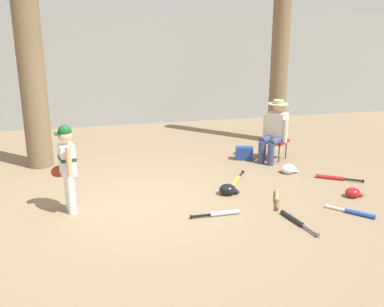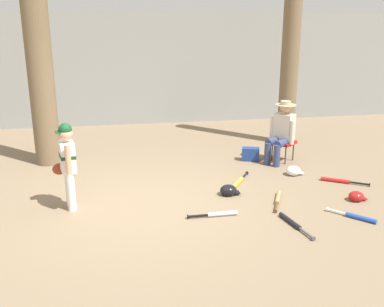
{
  "view_description": "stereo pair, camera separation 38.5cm",
  "coord_description": "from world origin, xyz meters",
  "px_view_note": "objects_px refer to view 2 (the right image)",
  "views": [
    {
      "loc": [
        -0.75,
        -6.17,
        2.75
      ],
      "look_at": [
        0.75,
        0.13,
        0.75
      ],
      "focal_mm": 41.65,
      "sensor_mm": 36.0,
      "label": 1
    },
    {
      "loc": [
        -0.38,
        -6.25,
        2.75
      ],
      "look_at": [
        0.75,
        0.13,
        0.75
      ],
      "focal_mm": 41.65,
      "sensor_mm": 36.0,
      "label": 2
    }
  ],
  "objects_px": {
    "batting_helmet_black": "(229,190)",
    "bat_wood_tan": "(278,199)",
    "tree_near_player": "(35,17)",
    "tree_behind_spectator": "(291,50)",
    "bat_red_barrel": "(339,181)",
    "batting_helmet_white": "(294,171)",
    "young_ballplayer": "(67,161)",
    "bat_black_composite": "(292,223)",
    "seated_spectator": "(281,130)",
    "folding_stool": "(283,143)",
    "bat_aluminum_silver": "(218,214)",
    "bat_blue_youth": "(357,217)",
    "handbag_beside_stool": "(251,154)",
    "batting_helmet_red": "(356,196)",
    "bat_yellow_trainer": "(239,182)"
  },
  "relations": [
    {
      "from": "seated_spectator",
      "to": "bat_aluminum_silver",
      "type": "relative_size",
      "value": 1.65
    },
    {
      "from": "young_ballplayer",
      "to": "bat_red_barrel",
      "type": "distance_m",
      "value": 4.54
    },
    {
      "from": "batting_helmet_white",
      "to": "batting_helmet_red",
      "type": "distance_m",
      "value": 1.38
    },
    {
      "from": "tree_near_player",
      "to": "folding_stool",
      "type": "height_order",
      "value": "tree_near_player"
    },
    {
      "from": "bat_yellow_trainer",
      "to": "batting_helmet_black",
      "type": "distance_m",
      "value": 0.57
    },
    {
      "from": "bat_blue_youth",
      "to": "batting_helmet_red",
      "type": "bearing_deg",
      "value": 61.52
    },
    {
      "from": "seated_spectator",
      "to": "bat_aluminum_silver",
      "type": "distance_m",
      "value": 2.92
    },
    {
      "from": "bat_wood_tan",
      "to": "bat_aluminum_silver",
      "type": "xyz_separation_m",
      "value": [
        -1.04,
        -0.38,
        0.0
      ]
    },
    {
      "from": "bat_blue_youth",
      "to": "batting_helmet_black",
      "type": "bearing_deg",
      "value": 143.06
    },
    {
      "from": "bat_blue_youth",
      "to": "batting_helmet_black",
      "type": "relative_size",
      "value": 1.79
    },
    {
      "from": "seated_spectator",
      "to": "handbag_beside_stool",
      "type": "relative_size",
      "value": 3.53
    },
    {
      "from": "tree_near_player",
      "to": "folding_stool",
      "type": "bearing_deg",
      "value": -8.37
    },
    {
      "from": "handbag_beside_stool",
      "to": "bat_wood_tan",
      "type": "height_order",
      "value": "handbag_beside_stool"
    },
    {
      "from": "handbag_beside_stool",
      "to": "bat_blue_youth",
      "type": "relative_size",
      "value": 0.6
    },
    {
      "from": "folding_stool",
      "to": "bat_red_barrel",
      "type": "relative_size",
      "value": 0.79
    },
    {
      "from": "handbag_beside_stool",
      "to": "batting_helmet_red",
      "type": "relative_size",
      "value": 1.19
    },
    {
      "from": "tree_near_player",
      "to": "tree_behind_spectator",
      "type": "bearing_deg",
      "value": 6.72
    },
    {
      "from": "tree_near_player",
      "to": "bat_black_composite",
      "type": "xyz_separation_m",
      "value": [
        3.65,
        -3.42,
        -2.71
      ]
    },
    {
      "from": "seated_spectator",
      "to": "batting_helmet_black",
      "type": "height_order",
      "value": "seated_spectator"
    },
    {
      "from": "young_ballplayer",
      "to": "folding_stool",
      "type": "height_order",
      "value": "young_ballplayer"
    },
    {
      "from": "batting_helmet_white",
      "to": "handbag_beside_stool",
      "type": "bearing_deg",
      "value": 118.24
    },
    {
      "from": "tree_near_player",
      "to": "batting_helmet_white",
      "type": "relative_size",
      "value": 19.75
    },
    {
      "from": "bat_red_barrel",
      "to": "batting_helmet_black",
      "type": "distance_m",
      "value": 2.03
    },
    {
      "from": "bat_wood_tan",
      "to": "tree_behind_spectator",
      "type": "bearing_deg",
      "value": 66.97
    },
    {
      "from": "seated_spectator",
      "to": "bat_black_composite",
      "type": "relative_size",
      "value": 1.51
    },
    {
      "from": "young_ballplayer",
      "to": "tree_behind_spectator",
      "type": "bearing_deg",
      "value": 32.73
    },
    {
      "from": "young_ballplayer",
      "to": "seated_spectator",
      "type": "bearing_deg",
      "value": 21.93
    },
    {
      "from": "batting_helmet_white",
      "to": "bat_wood_tan",
      "type": "bearing_deg",
      "value": -122.96
    },
    {
      "from": "handbag_beside_stool",
      "to": "bat_wood_tan",
      "type": "xyz_separation_m",
      "value": [
        -0.19,
        -2.04,
        -0.1
      ]
    },
    {
      "from": "tree_near_player",
      "to": "batting_helmet_black",
      "type": "bearing_deg",
      "value": -36.03
    },
    {
      "from": "tree_behind_spectator",
      "to": "young_ballplayer",
      "type": "relative_size",
      "value": 3.55
    },
    {
      "from": "folding_stool",
      "to": "bat_red_barrel",
      "type": "height_order",
      "value": "folding_stool"
    },
    {
      "from": "young_ballplayer",
      "to": "tree_near_player",
      "type": "bearing_deg",
      "value": 104.61
    },
    {
      "from": "batting_helmet_black",
      "to": "bat_wood_tan",
      "type": "bearing_deg",
      "value": -27.84
    },
    {
      "from": "tree_behind_spectator",
      "to": "handbag_beside_stool",
      "type": "distance_m",
      "value": 2.53
    },
    {
      "from": "batting_helmet_white",
      "to": "batting_helmet_black",
      "type": "distance_m",
      "value": 1.57
    },
    {
      "from": "bat_yellow_trainer",
      "to": "folding_stool",
      "type": "bearing_deg",
      "value": 41.93
    },
    {
      "from": "tree_behind_spectator",
      "to": "batting_helmet_white",
      "type": "bearing_deg",
      "value": -107.25
    },
    {
      "from": "bat_black_composite",
      "to": "batting_helmet_white",
      "type": "distance_m",
      "value": 2.07
    },
    {
      "from": "bat_wood_tan",
      "to": "batting_helmet_red",
      "type": "relative_size",
      "value": 2.54
    },
    {
      "from": "folding_stool",
      "to": "bat_black_composite",
      "type": "bearing_deg",
      "value": -108.26
    },
    {
      "from": "bat_blue_youth",
      "to": "batting_helmet_red",
      "type": "xyz_separation_m",
      "value": [
        0.33,
        0.61,
        0.04
      ]
    },
    {
      "from": "bat_red_barrel",
      "to": "batting_helmet_white",
      "type": "distance_m",
      "value": 0.8
    },
    {
      "from": "batting_helmet_black",
      "to": "bat_blue_youth",
      "type": "bearing_deg",
      "value": -36.94
    },
    {
      "from": "bat_black_composite",
      "to": "tree_behind_spectator",
      "type": "bearing_deg",
      "value": 70.11
    },
    {
      "from": "bat_wood_tan",
      "to": "bat_black_composite",
      "type": "bearing_deg",
      "value": -96.83
    },
    {
      "from": "bat_black_composite",
      "to": "batting_helmet_black",
      "type": "bearing_deg",
      "value": 116.4
    },
    {
      "from": "bat_black_composite",
      "to": "bat_blue_youth",
      "type": "bearing_deg",
      "value": 1.14
    },
    {
      "from": "handbag_beside_stool",
      "to": "bat_blue_youth",
      "type": "xyz_separation_m",
      "value": [
        0.69,
        -2.85,
        -0.1
      ]
    },
    {
      "from": "batting_helmet_white",
      "to": "tree_behind_spectator",
      "type": "bearing_deg",
      "value": 72.75
    }
  ]
}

